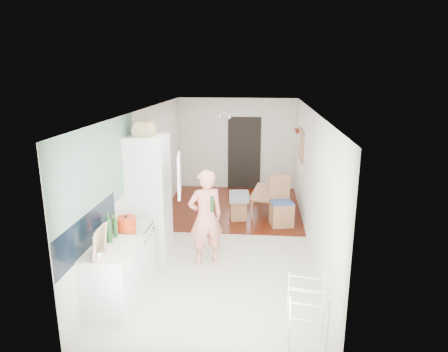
% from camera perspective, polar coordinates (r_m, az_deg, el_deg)
% --- Properties ---
extents(room_shell, '(3.20, 7.00, 2.50)m').
position_cam_1_polar(room_shell, '(7.57, 0.20, -0.14)').
color(room_shell, white).
rests_on(room_shell, ground).
extents(floor, '(3.20, 7.00, 0.01)m').
position_cam_1_polar(floor, '(7.98, 0.19, -8.84)').
color(floor, beige).
rests_on(floor, ground).
extents(wood_floor_overlay, '(3.20, 3.30, 0.01)m').
position_cam_1_polar(wood_floor_overlay, '(9.70, 1.19, -4.43)').
color(wood_floor_overlay, '#5B1F0E').
rests_on(wood_floor_overlay, room_shell).
extents(sage_wall_panel, '(0.02, 3.00, 1.30)m').
position_cam_1_polar(sage_wall_panel, '(5.90, -17.22, 0.87)').
color(sage_wall_panel, gray).
rests_on(sage_wall_panel, room_shell).
extents(tile_splashback, '(0.02, 1.90, 0.50)m').
position_cam_1_polar(tile_splashback, '(5.63, -18.75, -7.43)').
color(tile_splashback, black).
rests_on(tile_splashback, room_shell).
extents(doorway_recess, '(0.90, 0.04, 2.00)m').
position_cam_1_polar(doorway_recess, '(10.99, 2.90, 3.25)').
color(doorway_recess, black).
rests_on(doorway_recess, room_shell).
extents(base_cabinet, '(0.60, 0.90, 0.86)m').
position_cam_1_polar(base_cabinet, '(5.83, -15.51, -14.21)').
color(base_cabinet, silver).
rests_on(base_cabinet, room_shell).
extents(worktop, '(0.62, 0.92, 0.06)m').
position_cam_1_polar(worktop, '(5.62, -15.84, -10.10)').
color(worktop, silver).
rests_on(worktop, room_shell).
extents(range_cooker, '(0.60, 0.60, 0.88)m').
position_cam_1_polar(range_cooker, '(6.45, -13.15, -11.00)').
color(range_cooker, silver).
rests_on(range_cooker, room_shell).
extents(cooker_top, '(0.60, 0.60, 0.04)m').
position_cam_1_polar(cooker_top, '(6.26, -13.39, -7.20)').
color(cooker_top, silver).
rests_on(cooker_top, room_shell).
extents(fridge_housing, '(0.66, 0.66, 2.15)m').
position_cam_1_polar(fridge_housing, '(7.11, -10.65, -2.87)').
color(fridge_housing, silver).
rests_on(fridge_housing, room_shell).
extents(fridge_door, '(0.14, 0.56, 0.70)m').
position_cam_1_polar(fridge_door, '(6.55, -6.43, 0.10)').
color(fridge_door, silver).
rests_on(fridge_door, room_shell).
extents(fridge_interior, '(0.02, 0.52, 0.66)m').
position_cam_1_polar(fridge_interior, '(6.90, -8.36, 0.79)').
color(fridge_interior, white).
rests_on(fridge_interior, room_shell).
extents(pinboard, '(0.03, 0.90, 0.70)m').
position_cam_1_polar(pinboard, '(9.37, 10.98, 4.39)').
color(pinboard, tan).
rests_on(pinboard, room_shell).
extents(pinboard_frame, '(0.00, 0.94, 0.74)m').
position_cam_1_polar(pinboard_frame, '(9.37, 10.89, 4.39)').
color(pinboard_frame, '#966340').
rests_on(pinboard_frame, room_shell).
extents(wall_sconce, '(0.18, 0.18, 0.16)m').
position_cam_1_polar(wall_sconce, '(9.97, 10.47, 6.20)').
color(wall_sconce, maroon).
rests_on(wall_sconce, room_shell).
extents(person, '(0.84, 0.72, 1.94)m').
position_cam_1_polar(person, '(6.68, -2.66, -4.73)').
color(person, '#EC8472').
rests_on(person, floor).
extents(dining_table, '(0.82, 1.27, 0.42)m').
position_cam_1_polar(dining_table, '(9.40, 6.73, -3.86)').
color(dining_table, '#966340').
rests_on(dining_table, floor).
extents(dining_chair, '(0.53, 0.53, 1.06)m').
position_cam_1_polar(dining_chair, '(8.51, 8.26, -3.66)').
color(dining_chair, '#966340').
rests_on(dining_chair, floor).
extents(stool, '(0.40, 0.40, 0.45)m').
position_cam_1_polar(stool, '(8.85, 2.01, -4.88)').
color(stool, '#966340').
rests_on(stool, floor).
extents(grey_drape, '(0.46, 0.46, 0.19)m').
position_cam_1_polar(grey_drape, '(8.72, 2.15, -2.97)').
color(grey_drape, gray).
rests_on(grey_drape, stool).
extents(drying_rack, '(0.50, 0.47, 0.86)m').
position_cam_1_polar(drying_rack, '(5.03, 11.74, -19.01)').
color(drying_rack, silver).
rests_on(drying_rack, floor).
extents(bread_bin, '(0.41, 0.40, 0.18)m').
position_cam_1_polar(bread_bin, '(6.83, -11.35, 6.43)').
color(bread_bin, tan).
rests_on(bread_bin, fridge_housing).
extents(red_casserole, '(0.31, 0.31, 0.17)m').
position_cam_1_polar(red_casserole, '(6.17, -13.81, -6.49)').
color(red_casserole, red).
rests_on(red_casserole, cooker_top).
extents(steel_pan, '(0.23, 0.23, 0.09)m').
position_cam_1_polar(steel_pan, '(5.37, -17.48, -10.56)').
color(steel_pan, silver).
rests_on(steel_pan, worktop).
extents(held_bottle, '(0.06, 0.06, 0.26)m').
position_cam_1_polar(held_bottle, '(6.50, -1.70, -4.04)').
color(held_bottle, '#173E19').
rests_on(held_bottle, person).
extents(bottle_a, '(0.10, 0.10, 0.34)m').
position_cam_1_polar(bottle_a, '(5.73, -16.13, -7.50)').
color(bottle_a, '#173E19').
rests_on(bottle_a, worktop).
extents(bottle_b, '(0.06, 0.06, 0.27)m').
position_cam_1_polar(bottle_b, '(5.88, -15.29, -7.18)').
color(bottle_b, '#173E19').
rests_on(bottle_b, worktop).
extents(bottle_c, '(0.10, 0.10, 0.23)m').
position_cam_1_polar(bottle_c, '(5.45, -17.77, -9.40)').
color(bottle_c, beige).
rests_on(bottle_c, worktop).
extents(pepper_mill_front, '(0.06, 0.06, 0.22)m').
position_cam_1_polar(pepper_mill_front, '(6.02, -15.40, -6.92)').
color(pepper_mill_front, tan).
rests_on(pepper_mill_front, worktop).
extents(pepper_mill_back, '(0.06, 0.06, 0.22)m').
position_cam_1_polar(pepper_mill_back, '(6.05, -15.24, -6.82)').
color(pepper_mill_back, tan).
rests_on(pepper_mill_back, worktop).
extents(chopping_boards, '(0.11, 0.31, 0.42)m').
position_cam_1_polar(chopping_boards, '(5.30, -17.31, -8.96)').
color(chopping_boards, tan).
rests_on(chopping_boards, worktop).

